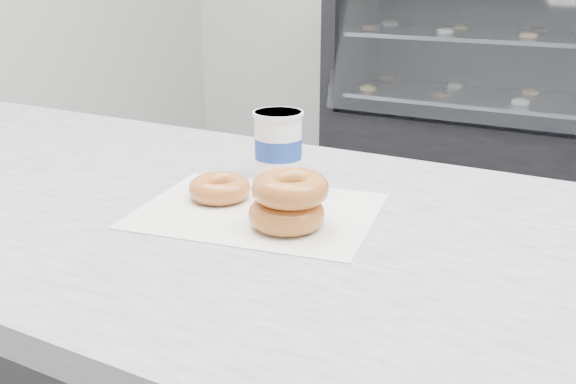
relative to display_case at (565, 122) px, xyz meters
name	(u,v)px	position (x,y,z in m)	size (l,w,h in m)	color
display_case	(565,122)	(0.00, 0.00, 0.00)	(2.40, 0.74, 1.25)	black
wax_paper	(258,211)	(-0.18, -2.71, 0.41)	(0.34, 0.26, 0.00)	white
donut_single	(220,188)	(-0.26, -2.69, 0.43)	(0.10, 0.10, 0.03)	#D28739
donut_stack	(289,201)	(-0.11, -2.74, 0.45)	(0.15, 0.15, 0.07)	#D28739
coffee_cup	(278,144)	(-0.23, -2.55, 0.47)	(0.09, 0.09, 0.11)	white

